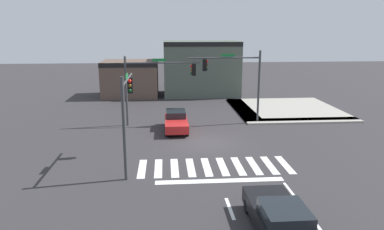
{
  "coord_description": "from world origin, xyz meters",
  "views": [
    {
      "loc": [
        -2.78,
        -23.99,
        7.84
      ],
      "look_at": [
        -0.93,
        0.7,
        1.85
      ],
      "focal_mm": 33.78,
      "sensor_mm": 36.0,
      "label": 1
    }
  ],
  "objects_px": {
    "traffic_signal_northeast": "(235,74)",
    "car_red": "(176,121)",
    "traffic_signal_southwest": "(127,103)",
    "car_black": "(278,216)",
    "traffic_signal_northwest": "(156,78)"
  },
  "relations": [
    {
      "from": "car_red",
      "to": "car_black",
      "type": "bearing_deg",
      "value": 13.1
    },
    {
      "from": "car_black",
      "to": "car_red",
      "type": "xyz_separation_m",
      "value": [
        -3.49,
        14.98,
        -0.01
      ]
    },
    {
      "from": "traffic_signal_southwest",
      "to": "car_black",
      "type": "height_order",
      "value": "traffic_signal_southwest"
    },
    {
      "from": "traffic_signal_northeast",
      "to": "traffic_signal_northwest",
      "type": "distance_m",
      "value": 6.46
    },
    {
      "from": "traffic_signal_northeast",
      "to": "car_red",
      "type": "relative_size",
      "value": 1.4
    },
    {
      "from": "traffic_signal_northeast",
      "to": "car_red",
      "type": "distance_m",
      "value": 6.26
    },
    {
      "from": "traffic_signal_northwest",
      "to": "car_red",
      "type": "height_order",
      "value": "traffic_signal_northwest"
    },
    {
      "from": "traffic_signal_northeast",
      "to": "traffic_signal_northwest",
      "type": "bearing_deg",
      "value": 0.54
    },
    {
      "from": "traffic_signal_southwest",
      "to": "traffic_signal_northeast",
      "type": "distance_m",
      "value": 12.15
    },
    {
      "from": "traffic_signal_northeast",
      "to": "traffic_signal_southwest",
      "type": "bearing_deg",
      "value": 49.59
    },
    {
      "from": "traffic_signal_southwest",
      "to": "traffic_signal_northeast",
      "type": "xyz_separation_m",
      "value": [
        7.87,
        9.25,
        0.38
      ]
    },
    {
      "from": "traffic_signal_northeast",
      "to": "traffic_signal_northwest",
      "type": "relative_size",
      "value": 1.0
    },
    {
      "from": "traffic_signal_northeast",
      "to": "car_black",
      "type": "xyz_separation_m",
      "value": [
        -1.43,
        -16.76,
        -3.42
      ]
    },
    {
      "from": "traffic_signal_southwest",
      "to": "car_red",
      "type": "height_order",
      "value": "traffic_signal_southwest"
    },
    {
      "from": "car_red",
      "to": "traffic_signal_northeast",
      "type": "bearing_deg",
      "value": 109.8
    }
  ]
}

